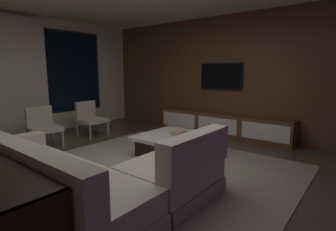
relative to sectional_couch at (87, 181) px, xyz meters
name	(u,v)px	position (x,y,z in m)	size (l,w,h in m)	color
floor	(138,174)	(0.97, 0.19, -0.29)	(9.20, 9.20, 0.00)	#473D33
back_wall_with_window	(18,77)	(0.91, 3.81, 1.05)	(6.60, 0.30, 2.70)	beige
media_wall	(233,76)	(4.03, 0.19, 1.06)	(0.12, 7.80, 2.70)	brown
area_rug	(159,169)	(1.32, 0.09, -0.28)	(3.20, 3.80, 0.01)	gray
sectional_couch	(87,181)	(0.00, 0.00, 0.00)	(1.98, 2.50, 0.82)	#A49C8C
coffee_table	(175,145)	(2.00, 0.30, -0.10)	(1.16, 1.16, 0.36)	black
book_stack_on_coffee_table	(179,134)	(2.00, 0.21, 0.11)	(0.25, 0.19, 0.09)	#A4C37D
accent_chair_near_window	(90,117)	(1.92, 2.68, 0.14)	(0.54, 0.56, 0.78)	#B2ADA0
accent_chair_by_curtain	(43,125)	(0.83, 2.66, 0.14)	(0.60, 0.62, 0.78)	#B2ADA0
media_console	(223,125)	(3.74, 0.24, -0.04)	(0.46, 3.10, 0.52)	brown
mounted_tv	(221,76)	(3.92, 0.44, 1.06)	(0.05, 1.02, 0.59)	black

